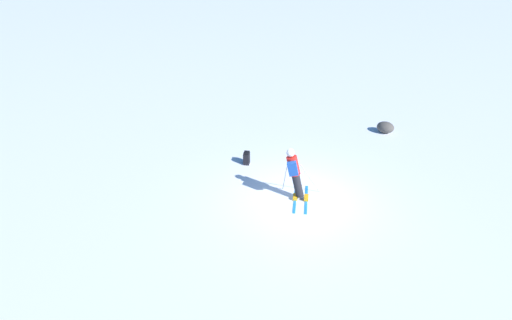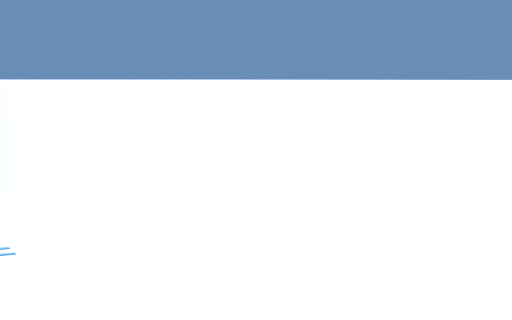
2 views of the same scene
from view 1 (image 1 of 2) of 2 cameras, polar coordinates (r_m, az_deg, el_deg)
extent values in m
plane|color=white|center=(13.26, 6.13, -5.46)|extent=(300.00, 300.00, 0.00)
cube|color=#1E7AC6|center=(13.23, 7.18, -5.60)|extent=(0.98, 1.51, 0.01)
cube|color=#1E7AC6|center=(13.23, 5.61, -5.50)|extent=(0.98, 1.51, 0.01)
cube|color=orange|center=(13.19, 7.19, -5.35)|extent=(0.27, 0.31, 0.12)
cube|color=orange|center=(13.19, 5.63, -5.26)|extent=(0.27, 0.31, 0.12)
cylinder|color=black|center=(12.96, 5.96, -3.59)|extent=(0.51, 0.45, 0.85)
cylinder|color=red|center=(12.62, 5.36, -0.81)|extent=(0.58, 0.54, 0.69)
sphere|color=tan|center=(12.44, 4.98, 0.92)|extent=(0.35, 0.34, 0.27)
sphere|color=silver|center=(12.42, 4.96, 1.04)|extent=(0.41, 0.39, 0.32)
cube|color=#194293|center=(12.38, 5.27, -1.24)|extent=(0.41, 0.35, 0.49)
cylinder|color=#B7B7BC|center=(13.17, 7.80, -2.67)|extent=(0.36, 0.82, 1.25)
cylinder|color=#B7B7BC|center=(13.21, 4.13, -2.63)|extent=(0.41, 0.39, 1.15)
cube|color=black|center=(15.22, -1.36, 0.20)|extent=(0.34, 0.37, 0.44)
cube|color=black|center=(15.11, -1.37, 1.05)|extent=(0.31, 0.33, 0.06)
ellipsoid|color=#4C4742|center=(18.91, 18.00, 4.47)|extent=(0.77, 0.66, 0.50)
camera|label=2|loc=(17.09, -32.12, 6.53)|focal=60.00mm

